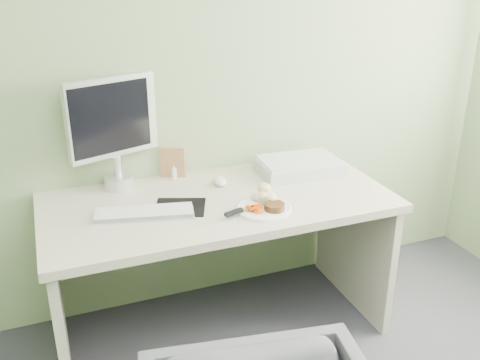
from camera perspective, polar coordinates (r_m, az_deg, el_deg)
name	(u,v)px	position (r m, az deg, el deg)	size (l,w,h in m)	color
wall_back	(191,50)	(2.63, -5.23, 13.63)	(3.50, 3.50, 0.00)	gray
desk	(219,234)	(2.55, -2.24, -5.74)	(1.60, 0.75, 0.73)	beige
plate	(264,209)	(2.36, 2.55, -3.11)	(0.24, 0.24, 0.01)	white
steak	(274,207)	(2.33, 3.69, -2.84)	(0.09, 0.09, 0.03)	black
potato_pile	(266,195)	(2.41, 2.82, -1.57)	(0.11, 0.08, 0.06)	tan
carrot_heap	(255,208)	(2.31, 1.57, -2.96)	(0.06, 0.05, 0.04)	#EC4F04
steak_knife	(241,210)	(2.30, 0.07, -3.23)	(0.23, 0.09, 0.02)	silver
mousepad	(180,207)	(2.40, -6.41, -2.90)	(0.22, 0.19, 0.00)	black
keyboard	(144,213)	(2.34, -10.18, -3.43)	(0.41, 0.12, 0.02)	white
computer_mouse	(220,181)	(2.61, -2.13, -0.14)	(0.06, 0.11, 0.04)	white
photo_frame	(172,163)	(2.70, -7.23, 1.86)	(0.12, 0.01, 0.16)	#AB7F4F
eyedrop_bottle	(174,173)	(2.70, -7.04, 0.78)	(0.02, 0.02, 0.07)	white
scanner	(299,167)	(2.77, 6.31, 1.43)	(0.41, 0.27, 0.06)	#AEB0B5
monitor	(113,127)	(2.57, -13.38, 5.54)	(0.43, 0.18, 0.53)	silver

